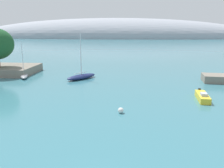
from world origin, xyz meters
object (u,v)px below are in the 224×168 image
Objects in this scene: sailboat_navy_near_shore at (81,76)px; sailboat_grey_mid_mooring at (24,75)px; mooring_buoy_white at (121,110)px; motorboat_yellow_foreground at (203,97)px.

sailboat_navy_near_shore reaches higher than sailboat_grey_mid_mooring.
sailboat_grey_mid_mooring is 10.19× the size of mooring_buoy_white.
sailboat_navy_near_shore is 25.22m from motorboat_yellow_foreground.
sailboat_grey_mid_mooring is 1.30× the size of motorboat_yellow_foreground.
motorboat_yellow_foreground is at bearing 29.03° from mooring_buoy_white.
sailboat_navy_near_shore is 1.69× the size of motorboat_yellow_foreground.
sailboat_grey_mid_mooring is 37.47m from motorboat_yellow_foreground.
sailboat_grey_mid_mooring reaches higher than mooring_buoy_white.
sailboat_navy_near_shore is 13.27× the size of mooring_buoy_white.
motorboat_yellow_foreground is (34.72, -14.08, 0.01)m from sailboat_grey_mid_mooring.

